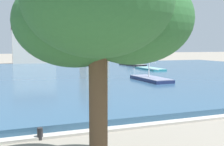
% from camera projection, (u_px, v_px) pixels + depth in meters
% --- Properties ---
extents(harbor_water, '(81.61, 46.04, 0.43)m').
position_uv_depth(harbor_water, '(47.00, 75.00, 34.27)').
color(harbor_water, '#2D5170').
rests_on(harbor_water, ground).
extents(quay_edge_coping, '(81.61, 0.50, 0.12)m').
position_uv_depth(quay_edge_coping, '(112.00, 129.00, 12.58)').
color(quay_edge_coping, '#ADA89E').
rests_on(quay_edge_coping, ground).
extents(sailboat_black, '(2.34, 8.10, 8.68)m').
position_uv_depth(sailboat_black, '(131.00, 65.00, 49.63)').
color(sailboat_black, black).
rests_on(sailboat_black, ground).
extents(sailboat_navy, '(2.10, 6.32, 8.83)m').
position_uv_depth(sailboat_navy, '(148.00, 80.00, 27.86)').
color(sailboat_navy, navy).
rests_on(sailboat_navy, ground).
extents(sailboat_teal, '(2.13, 6.71, 9.35)m').
position_uv_depth(sailboat_teal, '(148.00, 69.00, 41.17)').
color(sailboat_teal, teal).
rests_on(sailboat_teal, ground).
extents(shade_tree, '(5.09, 5.19, 6.29)m').
position_uv_depth(shade_tree, '(101.00, 16.00, 7.53)').
color(shade_tree, brown).
rests_on(shade_tree, ground).
extents(mooring_bollard, '(0.24, 0.24, 0.50)m').
position_uv_depth(mooring_bollard, '(40.00, 134.00, 11.31)').
color(mooring_bollard, '#232326').
rests_on(mooring_bollard, ground).
extents(townhouse_tall_gabled, '(8.41, 7.94, 8.02)m').
position_uv_depth(townhouse_tall_gabled, '(33.00, 45.00, 57.42)').
color(townhouse_tall_gabled, beige).
rests_on(townhouse_tall_gabled, ground).
extents(townhouse_narrow_midrow, '(5.34, 6.26, 10.38)m').
position_uv_depth(townhouse_narrow_midrow, '(94.00, 40.00, 61.88)').
color(townhouse_narrow_midrow, tan).
rests_on(townhouse_narrow_midrow, ground).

